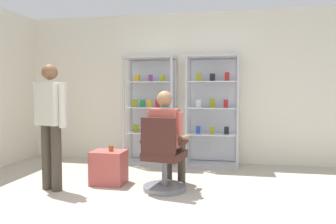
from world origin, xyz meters
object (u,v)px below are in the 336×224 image
object	(u,v)px
display_cabinet_left	(151,109)
storage_crate	(109,167)
seated_shopkeeper	(168,135)
standing_customer	(51,119)
display_cabinet_right	(212,110)
tea_glass	(111,148)
office_chair	(163,161)

from	to	relation	value
display_cabinet_left	storage_crate	world-z (taller)	display_cabinet_left
seated_shopkeeper	standing_customer	bearing A→B (deg)	-165.71
display_cabinet_right	storage_crate	xyz separation A→B (m)	(-1.34, -1.45, -0.73)
tea_glass	standing_customer	size ratio (longest dim) A/B	0.05
seated_shopkeeper	display_cabinet_left	bearing A→B (deg)	111.88
standing_customer	seated_shopkeeper	bearing A→B (deg)	14.29
standing_customer	tea_glass	bearing A→B (deg)	30.00
seated_shopkeeper	display_cabinet_right	bearing A→B (deg)	71.07
display_cabinet_right	seated_shopkeeper	xyz separation A→B (m)	(-0.51, -1.48, -0.25)
office_chair	standing_customer	distance (m)	1.55
seated_shopkeeper	tea_glass	bearing A→B (deg)	179.03
storage_crate	standing_customer	bearing A→B (deg)	-147.37
display_cabinet_right	standing_customer	size ratio (longest dim) A/B	1.17
tea_glass	office_chair	bearing A→B (deg)	-12.83
storage_crate	standing_customer	size ratio (longest dim) A/B	0.28
storage_crate	tea_glass	bearing A→B (deg)	-19.58
display_cabinet_left	office_chair	xyz separation A→B (m)	(0.57, -1.64, -0.57)
tea_glass	display_cabinet_left	bearing A→B (deg)	82.22
office_chair	display_cabinet_left	bearing A→B (deg)	109.03
display_cabinet_left	office_chair	bearing A→B (deg)	-70.97
display_cabinet_left	display_cabinet_right	bearing A→B (deg)	0.04
standing_customer	storage_crate	bearing A→B (deg)	32.63
display_cabinet_right	office_chair	bearing A→B (deg)	-108.08
seated_shopkeeper	standing_customer	distance (m)	1.52
storage_crate	standing_customer	distance (m)	1.02
office_chair	standing_customer	xyz separation A→B (m)	(-1.43, -0.21, 0.54)
office_chair	storage_crate	world-z (taller)	office_chair
display_cabinet_right	tea_glass	bearing A→B (deg)	-131.60
office_chair	seated_shopkeeper	world-z (taller)	seated_shopkeeper
display_cabinet_left	display_cabinet_right	distance (m)	1.10
storage_crate	tea_glass	world-z (taller)	tea_glass
storage_crate	office_chair	bearing A→B (deg)	-13.19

